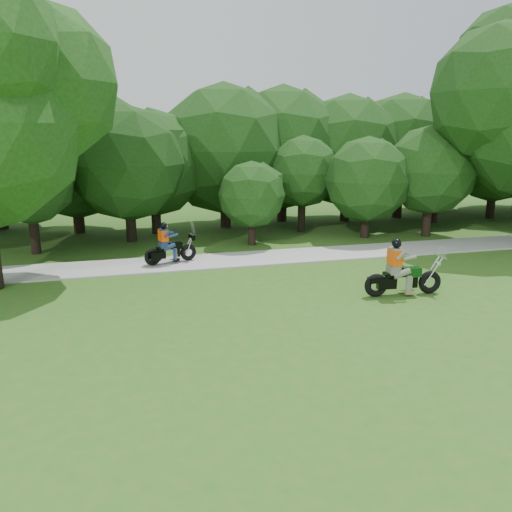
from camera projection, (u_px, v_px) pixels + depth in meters
name	position (u px, v px, depth m)	size (l,w,h in m)	color
ground	(402.00, 335.00, 12.09)	(100.00, 100.00, 0.00)	#2C631C
walkway	(295.00, 256.00, 19.59)	(60.00, 2.20, 0.06)	#A4A49E
tree_line	(268.00, 155.00, 25.27)	(40.09, 12.22, 7.25)	black
chopper_motorcycle	(400.00, 275.00, 14.83)	(2.45, 0.68, 1.75)	black
touring_motorcycle	(167.00, 248.00, 18.23)	(1.99, 1.02, 1.55)	black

